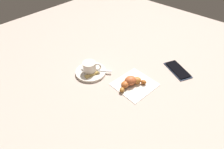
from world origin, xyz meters
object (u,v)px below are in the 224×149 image
Objects in this scene: sugar_packet at (92,75)px; napkin at (135,84)px; cell_phone at (178,70)px; croissant at (131,82)px; teaspoon at (91,69)px; saucer at (91,72)px; espresso_cup at (90,67)px.

napkin is (-0.17, -0.09, -0.01)m from sugar_packet.
croissant is at bearing 66.34° from cell_phone.
teaspoon is at bearing 19.02° from napkin.
sugar_packet is 0.43× the size of cell_phone.
croissant is at bearing -164.05° from teaspoon.
sugar_packet is at bearing 28.13° from napkin.
napkin is 0.23m from cell_phone.
teaspoon is at bearing 44.21° from cell_phone.
cell_phone is (-0.26, -0.30, -0.01)m from sugar_packet.
saucer is 0.03m from sugar_packet.
cell_phone is at bearing -28.62° from sugar_packet.
napkin is at bearing -158.00° from espresso_cup.
teaspoon is at bearing 63.76° from sugar_packet.
sugar_packet is 0.20m from napkin.
cell_phone is (-0.09, -0.21, 0.00)m from napkin.
sugar_packet is 0.51× the size of croissant.
croissant is at bearing -52.51° from sugar_packet.
espresso_cup reaches higher than napkin.
saucer is at bearing 21.12° from napkin.
cell_phone is at bearing -135.79° from teaspoon.
sugar_packet is at bearing 141.79° from teaspoon.
cell_phone is (-0.29, -0.29, -0.00)m from saucer.
sugar_packet is (-0.02, 0.01, -0.02)m from espresso_cup.
espresso_cup reaches higher than sugar_packet.
napkin is (-0.20, -0.08, -0.04)m from espresso_cup.
cell_phone is (-0.10, -0.23, -0.02)m from croissant.
espresso_cup is at bearing 74.84° from sugar_packet.
espresso_cup is at bearing 45.66° from cell_phone.
teaspoon is 0.77× the size of napkin.
espresso_cup is at bearing 113.16° from teaspoon.
espresso_cup reaches higher than saucer.
napkin is at bearing -125.35° from croissant.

